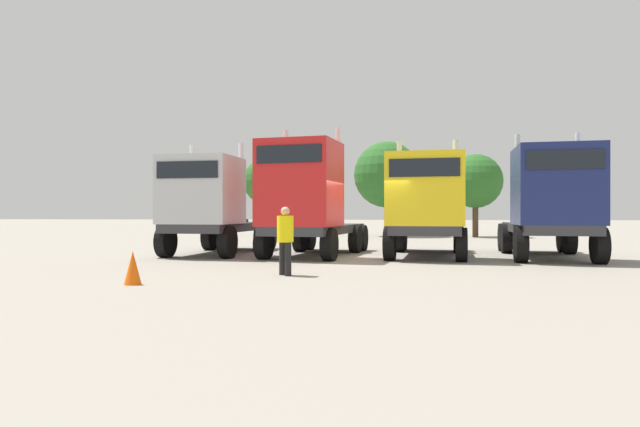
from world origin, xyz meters
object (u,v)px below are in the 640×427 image
Objects in this scene: visitor_in_hivis at (285,236)px; traffic_cone_near at (133,268)px; semi_truck_navy at (552,201)px; semi_truck_silver at (210,205)px; semi_truck_red at (306,199)px; semi_truck_yellow at (426,205)px.

traffic_cone_near is at bearing 176.35° from visitor_in_hivis.
semi_truck_navy is at bearing -4.50° from visitor_in_hivis.
semi_truck_silver reaches higher than visitor_in_hivis.
semi_truck_red is 7.96m from semi_truck_navy.
semi_truck_silver reaches higher than semi_truck_yellow.
semi_truck_yellow reaches higher than traffic_cone_near.
visitor_in_hivis is 3.59m from traffic_cone_near.
semi_truck_silver is 11.51m from semi_truck_navy.
traffic_cone_near is (-10.45, -7.58, -1.53)m from semi_truck_navy.
semi_truck_yellow is 3.93× the size of visitor_in_hivis.
semi_truck_silver is 8.14m from traffic_cone_near.
semi_truck_navy is (3.95, -0.20, 0.11)m from semi_truck_yellow.
traffic_cone_near is at bearing 11.07° from semi_truck_silver.
semi_truck_navy is at bearing 92.32° from semi_truck_yellow.
semi_truck_red is 4.03m from semi_truck_yellow.
semi_truck_navy is at bearing 99.84° from semi_truck_red.
semi_truck_red is (3.55, -0.54, 0.18)m from semi_truck_silver.
semi_truck_silver is at bearing 97.51° from traffic_cone_near.
semi_truck_red reaches higher than visitor_in_hivis.
visitor_in_hivis is at bearing -49.33° from semi_truck_navy.
visitor_in_hivis is at bearing 12.32° from semi_truck_red.
semi_truck_silver is at bearing -86.13° from semi_truck_yellow.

